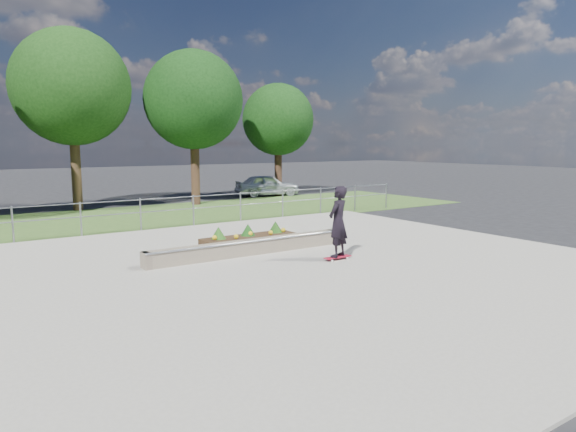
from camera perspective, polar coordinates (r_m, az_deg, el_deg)
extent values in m
plane|color=black|center=(13.16, 2.96, -5.58)|extent=(120.00, 120.00, 0.00)
cube|color=#365522|center=(22.77, -13.98, 0.02)|extent=(30.00, 8.00, 0.02)
cube|color=gray|center=(13.16, 2.96, -5.45)|extent=(15.00, 15.00, 0.06)
cylinder|color=gray|center=(17.95, -28.27, -0.92)|extent=(0.06, 0.06, 1.20)
cylinder|color=gray|center=(18.25, -22.03, -0.41)|extent=(0.06, 0.06, 1.20)
cylinder|color=gray|center=(18.76, -16.06, 0.08)|extent=(0.06, 0.06, 1.20)
cylinder|color=gray|center=(19.47, -10.46, 0.54)|extent=(0.06, 0.06, 1.20)
cylinder|color=#909398|center=(20.35, -5.30, 0.96)|extent=(0.06, 0.06, 1.20)
cylinder|color=gray|center=(21.38, -0.61, 1.34)|extent=(0.06, 0.06, 1.20)
cylinder|color=gray|center=(22.54, 3.64, 1.67)|extent=(0.06, 0.06, 1.20)
cylinder|color=gray|center=(23.81, 7.45, 1.96)|extent=(0.06, 0.06, 1.20)
cylinder|color=#94979C|center=(25.17, 10.86, 2.21)|extent=(0.06, 0.06, 1.20)
cylinder|color=gray|center=(19.41, -10.51, 2.15)|extent=(20.00, 0.04, 0.04)
cylinder|color=gray|center=(19.46, -10.47, 0.84)|extent=(20.00, 0.04, 0.04)
cylinder|color=#382516|center=(25.77, -22.46, 4.31)|extent=(0.44, 0.44, 3.38)
sphere|color=black|center=(25.85, -22.94, 13.04)|extent=(5.25, 5.25, 5.25)
cylinder|color=#351F15|center=(26.51, -10.26, 4.63)|extent=(0.44, 0.44, 3.15)
sphere|color=black|center=(26.55, -10.46, 12.57)|extent=(4.90, 4.90, 4.90)
cylinder|color=black|center=(30.71, -1.09, 4.79)|extent=(0.44, 0.44, 2.70)
sphere|color=black|center=(30.69, -1.11, 10.67)|extent=(4.20, 4.20, 4.20)
cube|color=#6C604F|center=(14.23, -4.30, -3.48)|extent=(6.00, 0.40, 0.40)
cylinder|color=gray|center=(14.02, -3.90, -2.82)|extent=(6.00, 0.06, 0.06)
cube|color=brown|center=(13.06, -15.44, -4.80)|extent=(0.15, 0.42, 0.40)
cube|color=#69594D|center=(15.84, 4.83, -2.30)|extent=(0.15, 0.42, 0.40)
cube|color=black|center=(15.57, -4.00, -2.76)|extent=(3.00, 1.20, 0.25)
sphere|color=yellow|center=(15.06, -8.16, -2.39)|extent=(0.14, 0.14, 0.14)
sphere|color=yellow|center=(15.15, -5.78, -2.29)|extent=(0.14, 0.14, 0.14)
sphere|color=yellow|center=(15.61, -4.20, -1.96)|extent=(0.14, 0.14, 0.14)
sphere|color=gold|center=(15.75, -1.94, -1.86)|extent=(0.14, 0.14, 0.14)
sphere|color=yellow|center=(16.24, -0.53, -1.55)|extent=(0.14, 0.14, 0.14)
cone|color=#1F4D16|center=(15.26, -7.74, -1.86)|extent=(0.44, 0.44, 0.36)
cone|color=#124012|center=(15.73, -4.47, -1.52)|extent=(0.44, 0.44, 0.36)
cone|color=#194112|center=(16.24, -1.41, -1.20)|extent=(0.44, 0.44, 0.36)
cylinder|color=white|center=(13.41, 4.92, -4.96)|extent=(0.05, 0.03, 0.05)
cylinder|color=white|center=(13.55, 4.44, -4.82)|extent=(0.05, 0.03, 0.05)
cylinder|color=silver|center=(13.74, 6.61, -4.67)|extent=(0.05, 0.03, 0.05)
cylinder|color=silver|center=(13.87, 6.12, -4.54)|extent=(0.05, 0.03, 0.05)
cylinder|color=#A9A9AF|center=(13.48, 4.68, -4.78)|extent=(0.02, 0.18, 0.02)
cylinder|color=#939398|center=(13.80, 6.37, -4.50)|extent=(0.02, 0.18, 0.02)
cube|color=#A41429|center=(13.63, 5.53, -4.56)|extent=(0.80, 0.21, 0.02)
imported|color=black|center=(13.46, 5.59, -0.62)|extent=(0.80, 0.67, 1.87)
imported|color=silver|center=(30.57, -2.33, 3.44)|extent=(4.03, 2.42, 1.28)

